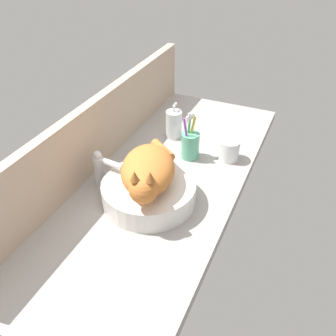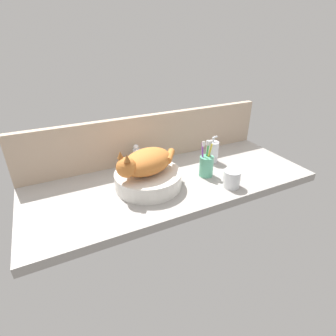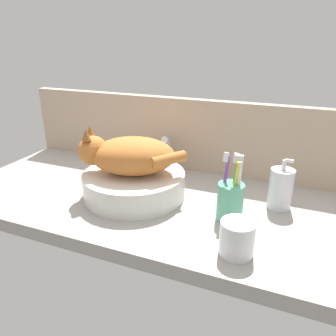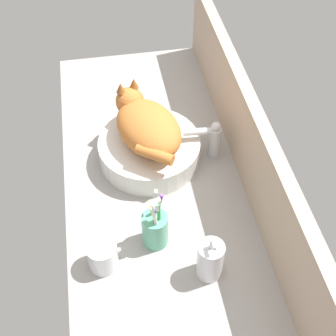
{
  "view_description": "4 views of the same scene",
  "coord_description": "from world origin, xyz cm",
  "px_view_note": "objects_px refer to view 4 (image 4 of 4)",
  "views": [
    {
      "loc": [
        -97.9,
        -45.75,
        82.6
      ],
      "look_at": [
        -2.82,
        -3.84,
        7.81
      ],
      "focal_mm": 40.0,
      "sensor_mm": 36.0,
      "label": 1
    },
    {
      "loc": [
        -51.2,
        -100.36,
        65.31
      ],
      "look_at": [
        -3.54,
        -3.65,
        8.77
      ],
      "focal_mm": 28.0,
      "sensor_mm": 36.0,
      "label": 2
    },
    {
      "loc": [
        31.58,
        -81.8,
        46.58
      ],
      "look_at": [
        -2.42,
        1.0,
        9.83
      ],
      "focal_mm": 35.0,
      "sensor_mm": 36.0,
      "label": 3
    },
    {
      "loc": [
        86.79,
        -12.92,
        107.47
      ],
      "look_at": [
        0.98,
        2.12,
        9.9
      ],
      "focal_mm": 50.0,
      "sensor_mm": 36.0,
      "label": 4
    }
  ],
  "objects_px": {
    "faucet": "(211,138)",
    "soap_dispenser": "(210,260)",
    "cat": "(146,125)",
    "water_glass": "(103,257)",
    "sink_basin": "(150,150)",
    "toothbrush_cup": "(155,228)"
  },
  "relations": [
    {
      "from": "sink_basin",
      "to": "water_glass",
      "type": "distance_m",
      "value": 0.39
    },
    {
      "from": "sink_basin",
      "to": "faucet",
      "type": "distance_m",
      "value": 0.19
    },
    {
      "from": "toothbrush_cup",
      "to": "water_glass",
      "type": "bearing_deg",
      "value": -71.65
    },
    {
      "from": "faucet",
      "to": "toothbrush_cup",
      "type": "height_order",
      "value": "toothbrush_cup"
    },
    {
      "from": "cat",
      "to": "faucet",
      "type": "bearing_deg",
      "value": 81.55
    },
    {
      "from": "sink_basin",
      "to": "cat",
      "type": "bearing_deg",
      "value": -156.62
    },
    {
      "from": "faucet",
      "to": "soap_dispenser",
      "type": "height_order",
      "value": "soap_dispenser"
    },
    {
      "from": "toothbrush_cup",
      "to": "cat",
      "type": "bearing_deg",
      "value": 175.7
    },
    {
      "from": "faucet",
      "to": "sink_basin",
      "type": "bearing_deg",
      "value": -94.94
    },
    {
      "from": "sink_basin",
      "to": "water_glass",
      "type": "bearing_deg",
      "value": -26.23
    },
    {
      "from": "cat",
      "to": "water_glass",
      "type": "height_order",
      "value": "cat"
    },
    {
      "from": "cat",
      "to": "toothbrush_cup",
      "type": "distance_m",
      "value": 0.33
    },
    {
      "from": "soap_dispenser",
      "to": "toothbrush_cup",
      "type": "height_order",
      "value": "toothbrush_cup"
    },
    {
      "from": "faucet",
      "to": "soap_dispenser",
      "type": "bearing_deg",
      "value": -13.81
    },
    {
      "from": "cat",
      "to": "toothbrush_cup",
      "type": "height_order",
      "value": "cat"
    },
    {
      "from": "toothbrush_cup",
      "to": "water_glass",
      "type": "xyz_separation_m",
      "value": [
        0.05,
        -0.14,
        -0.02
      ]
    },
    {
      "from": "soap_dispenser",
      "to": "water_glass",
      "type": "height_order",
      "value": "soap_dispenser"
    },
    {
      "from": "soap_dispenser",
      "to": "water_glass",
      "type": "relative_size",
      "value": 1.83
    },
    {
      "from": "faucet",
      "to": "water_glass",
      "type": "height_order",
      "value": "faucet"
    },
    {
      "from": "soap_dispenser",
      "to": "toothbrush_cup",
      "type": "distance_m",
      "value": 0.17
    },
    {
      "from": "sink_basin",
      "to": "cat",
      "type": "distance_m",
      "value": 0.1
    },
    {
      "from": "cat",
      "to": "water_glass",
      "type": "distance_m",
      "value": 0.41
    }
  ]
}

